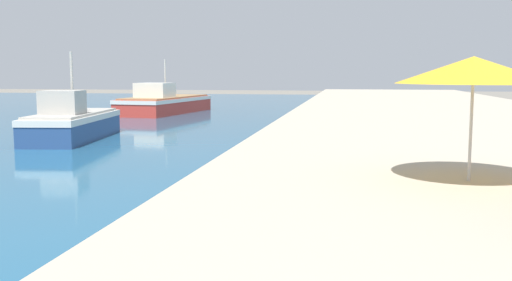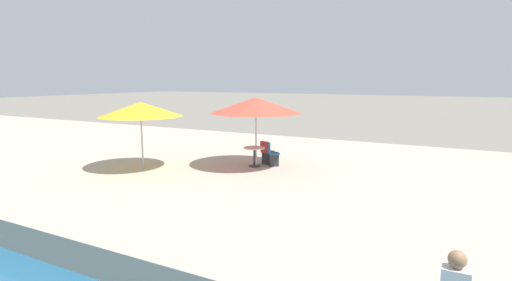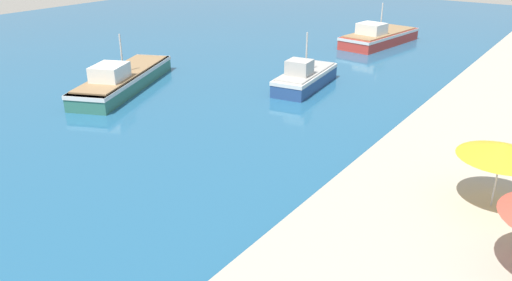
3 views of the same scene
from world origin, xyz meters
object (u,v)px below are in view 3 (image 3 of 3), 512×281
object	(u,v)px
fishing_boat_near	(123,79)
fishing_boat_mid	(305,77)
fishing_boat_far	(379,36)
cafe_umbrella_white	(502,150)

from	to	relation	value
fishing_boat_near	fishing_boat_mid	distance (m)	12.33
fishing_boat_far	cafe_umbrella_white	size ratio (longest dim) A/B	3.21
fishing_boat_near	fishing_boat_mid	bearing A→B (deg)	13.07
fishing_boat_far	cafe_umbrella_white	distance (m)	31.13
fishing_boat_near	cafe_umbrella_white	xyz separation A→B (m)	(24.01, -3.53, 2.18)
fishing_boat_near	fishing_boat_far	xyz separation A→B (m)	(8.60, 23.43, 0.02)
fishing_boat_mid	cafe_umbrella_white	world-z (taller)	fishing_boat_mid
fishing_boat_mid	cafe_umbrella_white	size ratio (longest dim) A/B	2.25
fishing_boat_near	fishing_boat_far	bearing A→B (deg)	46.28
fishing_boat_far	cafe_umbrella_white	world-z (taller)	fishing_boat_far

